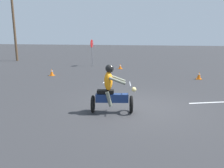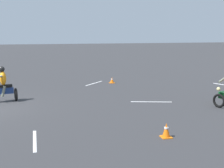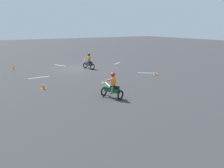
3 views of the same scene
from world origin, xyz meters
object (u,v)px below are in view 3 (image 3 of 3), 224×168
object	(u,v)px
traffic_cone_near_left	(155,73)
traffic_cone_near_right	(13,67)
motorcycle_rider_foreground	(89,62)
motorcycle_rider_background	(112,87)
traffic_cone_mid_left	(43,86)

from	to	relation	value
traffic_cone_near_left	traffic_cone_near_right	world-z (taller)	traffic_cone_near_right
motorcycle_rider_foreground	motorcycle_rider_background	bearing A→B (deg)	-117.64
traffic_cone_mid_left	motorcycle_rider_foreground	bearing A→B (deg)	-138.44
motorcycle_rider_foreground	traffic_cone_mid_left	world-z (taller)	motorcycle_rider_foreground
motorcycle_rider_foreground	traffic_cone_near_right	bearing A→B (deg)	140.13
motorcycle_rider_background	traffic_cone_mid_left	distance (m)	5.41
motorcycle_rider_foreground	traffic_cone_near_left	world-z (taller)	motorcycle_rider_foreground
traffic_cone_near_right	traffic_cone_mid_left	bearing A→B (deg)	95.06
motorcycle_rider_background	traffic_cone_near_right	distance (m)	14.24
traffic_cone_near_left	traffic_cone_mid_left	bearing A→B (deg)	-3.40
traffic_cone_mid_left	motorcycle_rider_background	bearing A→B (deg)	127.34
traffic_cone_mid_left	traffic_cone_near_left	bearing A→B (deg)	176.60
motorcycle_rider_background	traffic_cone_near_left	size ratio (longest dim) A/B	4.59
motorcycle_rider_background	traffic_cone_mid_left	xyz separation A→B (m)	(3.27, -4.28, -0.50)
traffic_cone_near_right	traffic_cone_mid_left	xyz separation A→B (m)	(-0.83, 9.35, -0.01)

